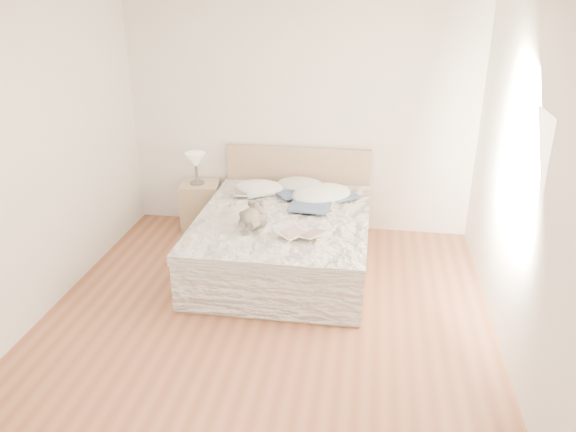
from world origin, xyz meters
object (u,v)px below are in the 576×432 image
object	(u,v)px
childrens_book	(303,234)
photo_book	(248,193)
nightstand	(201,205)
table_lamp	(196,162)
bed	(285,238)
teddy_bear	(250,224)

from	to	relation	value
childrens_book	photo_book	bearing A→B (deg)	163.44
photo_book	childrens_book	world-z (taller)	same
photo_book	childrens_book	bearing A→B (deg)	-70.53
nightstand	childrens_book	distance (m)	2.00
table_lamp	photo_book	bearing A→B (deg)	-30.21
bed	teddy_bear	world-z (taller)	bed
nightstand	table_lamp	world-z (taller)	table_lamp
nightstand	childrens_book	bearing A→B (deg)	-44.02
bed	photo_book	bearing A→B (deg)	140.14
table_lamp	childrens_book	distance (m)	2.00
bed	nightstand	size ratio (longest dim) A/B	3.83
table_lamp	bed	bearing A→B (deg)	-34.31
teddy_bear	photo_book	bearing A→B (deg)	106.38
bed	photo_book	size ratio (longest dim) A/B	6.15
bed	nightstand	distance (m)	1.41
table_lamp	teddy_bear	xyz separation A→B (m)	(0.92, -1.26, -0.18)
table_lamp	teddy_bear	distance (m)	1.57
nightstand	photo_book	xyz separation A→B (m)	(0.69, -0.42, 0.35)
nightstand	photo_book	size ratio (longest dim) A/B	1.61
photo_book	teddy_bear	bearing A→B (deg)	-94.18
photo_book	childrens_book	xyz separation A→B (m)	(0.73, -0.95, 0.00)
nightstand	teddy_bear	distance (m)	1.59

